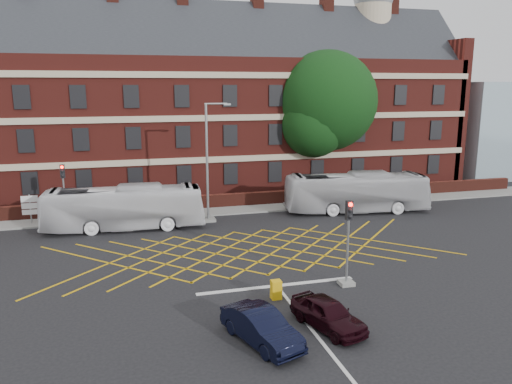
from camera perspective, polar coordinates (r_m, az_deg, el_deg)
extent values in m
plane|color=black|center=(28.11, 0.21, -8.01)|extent=(120.00, 120.00, 0.00)
cube|color=maroon|center=(48.10, -6.87, 7.64)|extent=(50.00, 12.00, 12.00)
cube|color=black|center=(48.02, -7.05, 14.80)|extent=(51.00, 10.61, 10.61)
cube|color=#B7A88C|center=(42.04, -5.66, 8.40)|extent=(50.00, 0.18, 0.50)
cube|color=black|center=(42.18, -5.62, 6.37)|extent=(1.20, 0.14, 1.80)
cube|color=#501D15|center=(47.93, -16.04, 19.85)|extent=(1.00, 1.40, 3.20)
cylinder|color=#B7A88C|center=(53.91, 13.11, 17.48)|extent=(3.60, 3.60, 6.00)
cube|color=#501D15|center=(40.13, -4.76, -1.07)|extent=(56.00, 0.50, 1.10)
cube|color=slate|center=(39.29, -4.48, -2.09)|extent=(60.00, 3.00, 0.12)
cube|color=#99B2BF|center=(62.16, 26.30, 6.55)|extent=(14.00, 10.00, 10.00)
cube|color=#CC990C|center=(29.93, -0.82, -6.73)|extent=(8.22, 8.22, 0.02)
cube|color=silver|center=(24.99, 2.39, -10.65)|extent=(8.00, 0.30, 0.02)
cube|color=silver|center=(19.53, 8.46, -17.68)|extent=(0.15, 14.00, 0.02)
imported|color=silver|center=(35.15, -14.83, -1.74)|extent=(10.93, 3.21, 3.01)
imported|color=#BABABF|center=(39.39, 11.41, -0.04)|extent=(11.35, 4.26, 3.09)
imported|color=black|center=(19.70, 0.61, -15.15)|extent=(2.62, 4.17, 1.30)
imported|color=black|center=(20.97, 8.23, -13.58)|extent=(2.51, 3.93, 1.24)
cylinder|color=black|center=(46.19, 7.90, 4.00)|extent=(0.90, 0.90, 6.50)
sphere|color=black|center=(45.77, 8.09, 10.26)|extent=(8.96, 8.96, 8.96)
sphere|color=black|center=(44.56, 6.63, 7.69)|extent=(5.82, 5.82, 5.82)
sphere|color=black|center=(47.18, 9.33, 8.34)|extent=(5.38, 5.38, 5.38)
cube|color=slate|center=(25.46, 10.26, -10.18)|extent=(0.70, 0.70, 0.20)
cylinder|color=gray|center=(24.88, 10.41, -6.66)|extent=(0.12, 0.12, 3.50)
cube|color=black|center=(24.31, 10.59, -2.08)|extent=(0.30, 0.25, 0.95)
sphere|color=#FF0C05|center=(24.11, 10.76, -1.42)|extent=(0.20, 0.20, 0.20)
cube|color=slate|center=(38.03, -20.82, -3.28)|extent=(0.70, 0.70, 0.20)
cylinder|color=gray|center=(37.65, -21.01, -0.86)|extent=(0.12, 0.12, 3.50)
cube|color=black|center=(37.27, -21.25, 2.22)|extent=(0.30, 0.25, 0.95)
sphere|color=#FF0C05|center=(37.09, -21.31, 2.67)|extent=(0.20, 0.20, 0.20)
cube|color=slate|center=(36.47, -5.48, -3.16)|extent=(1.00, 1.00, 0.20)
cylinder|color=gray|center=(35.62, -5.61, 3.22)|extent=(0.18, 0.18, 8.41)
cylinder|color=gray|center=(35.34, -4.62, 10.03)|extent=(1.60, 0.12, 0.12)
cube|color=gray|center=(35.50, -3.33, 9.97)|extent=(0.50, 0.20, 0.12)
cylinder|color=gray|center=(38.49, -24.37, -1.86)|extent=(0.10, 0.10, 2.20)
cube|color=silver|center=(38.24, -24.49, -0.73)|extent=(1.10, 0.06, 0.45)
cube|color=silver|center=(38.35, -24.43, -1.45)|extent=(1.10, 0.06, 0.40)
cube|color=silver|center=(38.45, -24.37, -2.11)|extent=(1.10, 0.06, 0.35)
cube|color=#E6AE0D|center=(23.43, 2.31, -11.09)|extent=(0.47, 0.41, 0.89)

